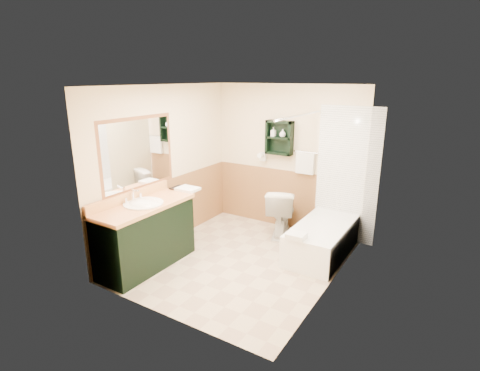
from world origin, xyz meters
name	(u,v)px	position (x,y,z in m)	size (l,w,h in m)	color
floor	(239,260)	(0.00, 0.00, 0.00)	(3.00, 3.00, 0.00)	#C7B391
back_wall	(287,158)	(0.00, 1.52, 1.20)	(2.60, 0.04, 2.40)	#FFEFC7
left_wall	(165,167)	(-1.32, 0.00, 1.20)	(0.04, 3.00, 2.40)	#FFEFC7
right_wall	(336,195)	(1.32, 0.00, 1.20)	(0.04, 3.00, 2.40)	#FFEFC7
ceiling	(239,84)	(0.00, 0.00, 2.42)	(2.60, 3.00, 0.04)	white
wainscot_left	(169,211)	(-1.29, 0.00, 0.50)	(2.98, 2.98, 1.00)	#A66A43
wainscot_back	(285,199)	(0.00, 1.49, 0.50)	(2.58, 2.58, 1.00)	#A66A43
mirror_frame	(138,154)	(-1.27, -0.55, 1.50)	(1.30, 1.30, 1.00)	brown
mirror_glass	(138,154)	(-1.27, -0.55, 1.50)	(1.20, 1.20, 0.90)	white
tile_right	(350,190)	(1.28, 0.75, 1.05)	(1.50, 1.50, 2.10)	white
tile_back	(347,176)	(1.03, 1.48, 1.05)	(0.95, 0.95, 2.10)	white
tile_accent	(355,126)	(1.27, 0.75, 1.90)	(1.50, 1.50, 0.10)	#164E2A
wall_shelf	(279,138)	(-0.10, 1.41, 1.55)	(0.45, 0.15, 0.55)	black
hair_dryer	(263,157)	(-0.40, 1.43, 1.20)	(0.10, 0.24, 0.18)	white
towel_bar	(306,152)	(0.35, 1.45, 1.35)	(0.40, 0.06, 0.40)	white
curtain_rod	(301,115)	(0.53, 0.75, 2.00)	(0.03, 0.03, 1.60)	silver
shower_curtain	(303,173)	(0.53, 0.92, 1.15)	(1.05, 1.05, 1.70)	beige
vanity	(146,235)	(-0.99, -0.78, 0.45)	(0.59, 1.41, 0.89)	black
bathtub	(323,239)	(0.93, 0.84, 0.23)	(0.69, 1.50, 0.46)	white
toilet	(281,212)	(0.09, 1.15, 0.39)	(0.44, 0.79, 0.77)	white
counter_towel	(188,189)	(-0.90, 0.01, 0.91)	(0.31, 0.25, 0.04)	white
vanity_book	(174,180)	(-1.16, 0.01, 1.01)	(0.17, 0.02, 0.23)	black
tub_towel	(296,236)	(0.78, 0.17, 0.50)	(0.24, 0.20, 0.07)	white
soap_bottle_a	(273,134)	(-0.21, 1.40, 1.60)	(0.07, 0.15, 0.07)	white
soap_bottle_b	(283,134)	(-0.04, 1.40, 1.62)	(0.10, 0.13, 0.10)	white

